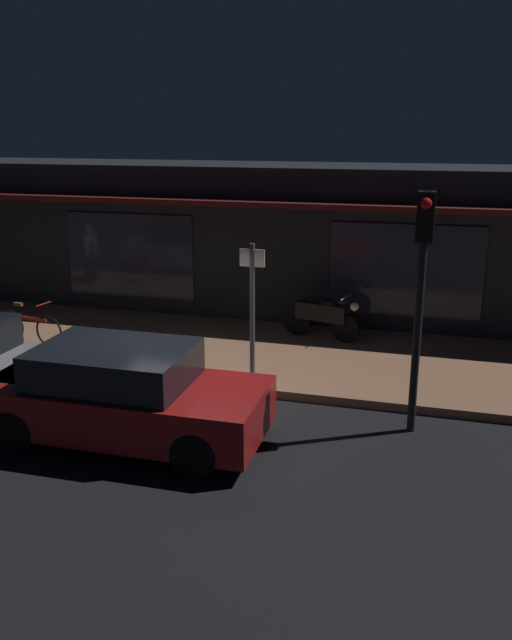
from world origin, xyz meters
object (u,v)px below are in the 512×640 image
object	(u,v)px
traffic_light_pole	(422,271)
parked_car_far	(123,394)
motorcycle	(323,316)
sign_post	(252,303)
bicycle_parked	(30,327)

from	to	relation	value
traffic_light_pole	parked_car_far	size ratio (longest dim) A/B	0.87
motorcycle	sign_post	size ratio (longest dim) A/B	0.70
parked_car_far	motorcycle	bearing A→B (deg)	68.31
sign_post	traffic_light_pole	size ratio (longest dim) A/B	0.67
motorcycle	traffic_light_pole	size ratio (longest dim) A/B	0.47
sign_post	traffic_light_pole	distance (m)	3.24
traffic_light_pole	sign_post	bearing A→B (deg)	157.25
motorcycle	sign_post	bearing A→B (deg)	-107.99
parked_car_far	sign_post	bearing A→B (deg)	64.92
motorcycle	sign_post	xyz separation A→B (m)	(-0.82, -2.52, 0.86)
bicycle_parked	sign_post	world-z (taller)	sign_post
bicycle_parked	parked_car_far	distance (m)	4.84
motorcycle	parked_car_far	distance (m)	5.53
parked_car_far	bicycle_parked	bearing A→B (deg)	139.42
sign_post	parked_car_far	distance (m)	3.00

